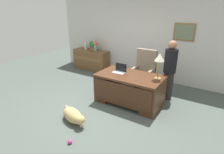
{
  "coord_description": "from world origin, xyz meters",
  "views": [
    {
      "loc": [
        2.35,
        -3.24,
        2.36
      ],
      "look_at": [
        0.12,
        0.3,
        0.75
      ],
      "focal_mm": 29.39,
      "sensor_mm": 36.0,
      "label": 1
    }
  ],
  "objects_px": {
    "vase_empty": "(86,46)",
    "laptop": "(120,70)",
    "armchair": "(144,73)",
    "dog_toy_ball": "(70,142)",
    "desk_lamp": "(159,59)",
    "vase_with_flowers": "(95,45)",
    "potted_plant": "(92,45)",
    "dog_lying": "(73,116)",
    "desk": "(129,88)",
    "person_standing": "(170,70)",
    "dog_toy_bone": "(82,125)",
    "credenza": "(91,60)"
  },
  "relations": [
    {
      "from": "dog_lying",
      "to": "vase_empty",
      "type": "relative_size",
      "value": 2.61
    },
    {
      "from": "dog_lying",
      "to": "potted_plant",
      "type": "bearing_deg",
      "value": 120.92
    },
    {
      "from": "vase_empty",
      "to": "laptop",
      "type": "bearing_deg",
      "value": -32.77
    },
    {
      "from": "desk_lamp",
      "to": "vase_with_flowers",
      "type": "xyz_separation_m",
      "value": [
        -2.99,
        1.52,
        -0.25
      ]
    },
    {
      "from": "person_standing",
      "to": "vase_empty",
      "type": "distance_m",
      "value": 3.65
    },
    {
      "from": "credenza",
      "to": "dog_toy_bone",
      "type": "relative_size",
      "value": 8.64
    },
    {
      "from": "dog_toy_bone",
      "to": "credenza",
      "type": "bearing_deg",
      "value": 125.04
    },
    {
      "from": "potted_plant",
      "to": "desk_lamp",
      "type": "bearing_deg",
      "value": -26.0
    },
    {
      "from": "vase_empty",
      "to": "potted_plant",
      "type": "relative_size",
      "value": 0.83
    },
    {
      "from": "desk_lamp",
      "to": "dog_toy_ball",
      "type": "distance_m",
      "value": 2.57
    },
    {
      "from": "dog_toy_bone",
      "to": "desk",
      "type": "bearing_deg",
      "value": 75.68
    },
    {
      "from": "laptop",
      "to": "vase_empty",
      "type": "distance_m",
      "value": 2.93
    },
    {
      "from": "dog_lying",
      "to": "vase_empty",
      "type": "xyz_separation_m",
      "value": [
        -2.16,
        3.06,
        0.78
      ]
    },
    {
      "from": "armchair",
      "to": "laptop",
      "type": "bearing_deg",
      "value": -107.01
    },
    {
      "from": "laptop",
      "to": "vase_with_flowers",
      "type": "height_order",
      "value": "vase_with_flowers"
    },
    {
      "from": "dog_toy_ball",
      "to": "laptop",
      "type": "bearing_deg",
      "value": 93.44
    },
    {
      "from": "person_standing",
      "to": "dog_toy_bone",
      "type": "bearing_deg",
      "value": -117.02
    },
    {
      "from": "person_standing",
      "to": "potted_plant",
      "type": "distance_m",
      "value": 3.34
    },
    {
      "from": "dog_lying",
      "to": "potted_plant",
      "type": "height_order",
      "value": "potted_plant"
    },
    {
      "from": "armchair",
      "to": "person_standing",
      "type": "height_order",
      "value": "person_standing"
    },
    {
      "from": "vase_empty",
      "to": "potted_plant",
      "type": "xyz_separation_m",
      "value": [
        0.33,
        0.0,
        0.05
      ]
    },
    {
      "from": "dog_lying",
      "to": "person_standing",
      "type": "bearing_deg",
      "value": 57.73
    },
    {
      "from": "desk",
      "to": "dog_lying",
      "type": "distance_m",
      "value": 1.56
    },
    {
      "from": "desk",
      "to": "armchair",
      "type": "distance_m",
      "value": 1.02
    },
    {
      "from": "dog_lying",
      "to": "dog_toy_ball",
      "type": "height_order",
      "value": "dog_lying"
    },
    {
      "from": "vase_empty",
      "to": "dog_toy_bone",
      "type": "distance_m",
      "value": 4.03
    },
    {
      "from": "armchair",
      "to": "potted_plant",
      "type": "height_order",
      "value": "armchair"
    },
    {
      "from": "armchair",
      "to": "vase_empty",
      "type": "bearing_deg",
      "value": 166.76
    },
    {
      "from": "desk_lamp",
      "to": "potted_plant",
      "type": "xyz_separation_m",
      "value": [
        -3.12,
        1.52,
        -0.27
      ]
    },
    {
      "from": "vase_empty",
      "to": "vase_with_flowers",
      "type": "bearing_deg",
      "value": 0.0
    },
    {
      "from": "dog_toy_bone",
      "to": "dog_toy_ball",
      "type": "bearing_deg",
      "value": -72.22
    },
    {
      "from": "potted_plant",
      "to": "dog_toy_ball",
      "type": "xyz_separation_m",
      "value": [
        2.25,
        -3.61,
        -0.94
      ]
    },
    {
      "from": "potted_plant",
      "to": "dog_lying",
      "type": "bearing_deg",
      "value": -59.08
    },
    {
      "from": "dog_lying",
      "to": "laptop",
      "type": "xyz_separation_m",
      "value": [
        0.3,
        1.48,
        0.67
      ]
    },
    {
      "from": "credenza",
      "to": "vase_with_flowers",
      "type": "xyz_separation_m",
      "value": [
        0.22,
        0.0,
        0.61
      ]
    },
    {
      "from": "desk_lamp",
      "to": "dog_toy_bone",
      "type": "distance_m",
      "value": 2.25
    },
    {
      "from": "potted_plant",
      "to": "person_standing",
      "type": "bearing_deg",
      "value": -15.21
    },
    {
      "from": "credenza",
      "to": "dog_toy_bone",
      "type": "distance_m",
      "value": 3.79
    },
    {
      "from": "potted_plant",
      "to": "dog_toy_ball",
      "type": "distance_m",
      "value": 4.36
    },
    {
      "from": "armchair",
      "to": "dog_toy_ball",
      "type": "xyz_separation_m",
      "value": [
        -0.16,
        -2.96,
        -0.48
      ]
    },
    {
      "from": "laptop",
      "to": "desk_lamp",
      "type": "bearing_deg",
      "value": 3.51
    },
    {
      "from": "person_standing",
      "to": "potted_plant",
      "type": "bearing_deg",
      "value": 164.79
    },
    {
      "from": "laptop",
      "to": "vase_empty",
      "type": "xyz_separation_m",
      "value": [
        -2.46,
        1.58,
        0.11
      ]
    },
    {
      "from": "armchair",
      "to": "laptop",
      "type": "relative_size",
      "value": 3.75
    },
    {
      "from": "laptop",
      "to": "potted_plant",
      "type": "bearing_deg",
      "value": 143.38
    },
    {
      "from": "laptop",
      "to": "vase_empty",
      "type": "bearing_deg",
      "value": 147.23
    },
    {
      "from": "laptop",
      "to": "dog_lying",
      "type": "bearing_deg",
      "value": -101.35
    },
    {
      "from": "desk_lamp",
      "to": "vase_with_flowers",
      "type": "height_order",
      "value": "desk_lamp"
    },
    {
      "from": "vase_with_flowers",
      "to": "dog_toy_ball",
      "type": "xyz_separation_m",
      "value": [
        2.12,
        -3.61,
        -0.96
      ]
    },
    {
      "from": "armchair",
      "to": "dog_toy_bone",
      "type": "distance_m",
      "value": 2.52
    }
  ]
}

